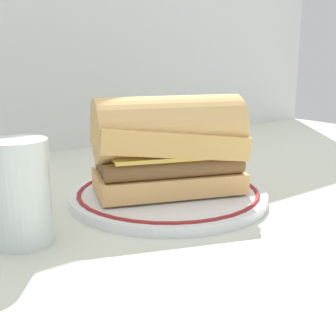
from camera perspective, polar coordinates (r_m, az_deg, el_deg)
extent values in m
plane|color=beige|center=(0.64, 1.72, -3.62)|extent=(1.50, 1.50, 0.00)
cylinder|color=white|center=(0.62, 0.00, -3.49)|extent=(0.26, 0.26, 0.01)
torus|color=maroon|center=(0.62, 0.00, -2.96)|extent=(0.24, 0.24, 0.01)
cube|color=#E2AC65|center=(0.61, 0.00, -1.54)|extent=(0.21, 0.16, 0.03)
cylinder|color=brown|center=(0.58, 1.00, -0.13)|extent=(0.18, 0.09, 0.02)
cylinder|color=brown|center=(0.60, 0.32, 0.41)|extent=(0.18, 0.09, 0.02)
cylinder|color=brown|center=(0.62, -0.31, 0.92)|extent=(0.18, 0.09, 0.02)
cylinder|color=brown|center=(0.64, -0.90, 1.40)|extent=(0.18, 0.09, 0.02)
cube|color=#EFC64C|center=(0.61, 0.00, 1.95)|extent=(0.18, 0.14, 0.01)
cube|color=#E5B161|center=(0.60, 0.00, 3.58)|extent=(0.22, 0.16, 0.05)
cylinder|color=#E1B069|center=(0.60, 0.00, 4.99)|extent=(0.21, 0.15, 0.08)
cylinder|color=silver|center=(0.50, -17.73, -2.90)|extent=(0.06, 0.06, 0.11)
cylinder|color=gold|center=(0.50, -17.52, -5.53)|extent=(0.05, 0.05, 0.06)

